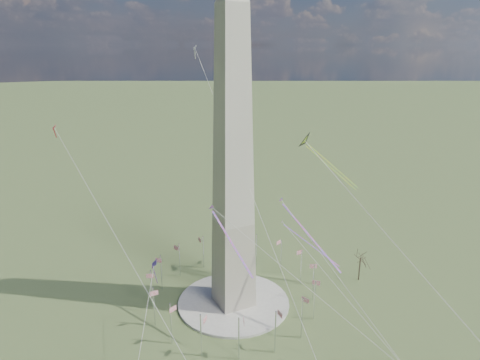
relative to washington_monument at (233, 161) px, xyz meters
name	(u,v)px	position (x,y,z in m)	size (l,w,h in m)	color
ground	(234,303)	(0.00, 0.00, -47.95)	(2000.00, 2000.00, 0.00)	#465E2F
plaza	(234,302)	(0.00, 0.00, -47.55)	(36.00, 36.00, 0.80)	beige
washington_monument	(233,161)	(0.00, 0.00, 0.00)	(15.56, 15.56, 100.00)	#A9A58D
flagpole_ring	(233,284)	(0.00, 0.00, -40.68)	(54.40, 54.40, 13.00)	white
tree_near	(361,256)	(46.37, -6.73, -38.56)	(7.53, 7.53, 13.17)	#463A2A
kite_delta_black	(308,144)	(28.72, 3.48, 1.56)	(15.31, 19.59, 16.90)	black
kite_diamond_purple	(154,267)	(-24.63, 1.80, -29.47)	(1.90, 2.81, 8.33)	navy
kite_streamer_left	(300,224)	(15.29, -13.49, -17.65)	(7.56, 23.06, 16.17)	#EE2551
kite_streamer_mid	(225,231)	(-6.97, -9.51, -17.21)	(4.28, 20.71, 14.26)	#EE2551
kite_streamer_right	(302,238)	(27.85, 2.88, -31.65)	(15.39, 16.37, 14.56)	#EE2551
kite_small_red	(54,129)	(-44.76, 39.39, 6.59)	(1.30, 1.98, 4.30)	red
kite_small_white	(195,49)	(4.15, 39.64, 30.97)	(1.50, 2.24, 4.77)	silver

